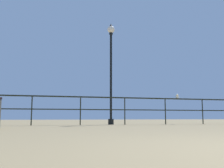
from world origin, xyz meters
TOP-DOWN VIEW (x-y plane):
  - pier_railing at (0.00, 8.15)m, footprint 19.38×0.05m
  - lamppost_center at (0.40, 8.47)m, footprint 0.31×0.31m
  - seagull_on_rail at (3.20, 8.14)m, footprint 0.24×0.36m

SIDE VIEW (x-z plane):
  - pier_railing at x=0.00m, z-range 0.25..1.33m
  - seagull_on_rail at x=3.20m, z-range 1.07..1.25m
  - lamppost_center at x=0.40m, z-range 0.44..4.64m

